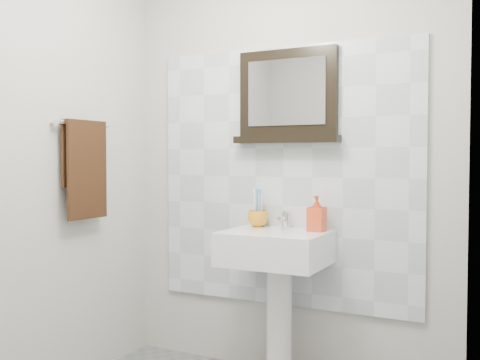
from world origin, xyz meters
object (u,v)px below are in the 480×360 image
pedestal_sink (276,265)px  toothbrush_cup (258,219)px  framed_mirror (288,99)px  soap_dispenser (317,213)px  hand_towel (85,162)px

pedestal_sink → toothbrush_cup: 0.32m
toothbrush_cup → framed_mirror: bearing=17.8°
soap_dispenser → pedestal_sink: bearing=-150.9°
toothbrush_cup → soap_dispenser: size_ratio=0.60×
framed_mirror → pedestal_sink: bearing=-86.9°
pedestal_sink → framed_mirror: (-0.01, 0.19, 0.92)m
hand_towel → framed_mirror: bearing=31.4°
soap_dispenser → toothbrush_cup: bearing=176.9°
toothbrush_cup → hand_towel: 1.03m
soap_dispenser → hand_towel: bearing=-154.9°
hand_towel → pedestal_sink: bearing=22.5°
soap_dispenser → hand_towel: hand_towel is taller
framed_mirror → hand_towel: size_ratio=1.14×
pedestal_sink → framed_mirror: size_ratio=1.53×
toothbrush_cup → framed_mirror: size_ratio=0.19×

